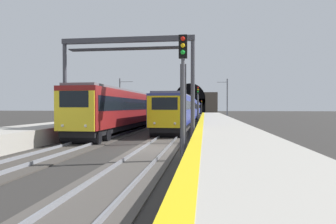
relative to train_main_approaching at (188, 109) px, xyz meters
The scene contains 15 objects.
ground_plane 33.61m from the train_main_approaching, behind, with size 320.00×320.00×0.00m, color #302D2B.
platform_right 33.86m from the train_main_approaching, behind, with size 112.00×4.09×1.08m, color #ADA89E.
platform_left 34.87m from the train_main_approaching, 164.39° to the left, with size 112.00×4.09×1.08m, color #ADA89E.
platform_right_edge_strip 33.65m from the train_main_approaching, behind, with size 112.00×0.50×0.01m, color yellow.
track_main_line 33.61m from the train_main_approaching, behind, with size 160.00×2.72×0.21m.
track_adjacent_line 33.99m from the train_main_approaching, behind, with size 160.00×3.06×0.21m.
train_main_approaching is the anchor object (origin of this frame).
train_adjacent_platform 13.05m from the train_main_approaching, 157.16° to the left, with size 42.46×3.19×4.06m.
railway_signal_near 37.13m from the train_main_approaching, behind, with size 0.39×0.38×5.74m.
railway_signal_mid 9.49m from the train_main_approaching, 168.41° to the right, with size 0.39×0.38×5.44m.
railway_signal_far 36.46m from the train_main_approaching, ahead, with size 0.39×0.38×4.56m.
overhead_signal_gantry 30.77m from the train_main_approaching, behind, with size 0.70×9.46×7.35m.
tunnel_portal 54.85m from the train_main_approaching, ahead, with size 2.82×19.77×11.07m.
catenary_mast_near 11.98m from the train_main_approaching, 96.80° to the left, with size 0.22×2.41×7.46m.
catenary_mast_far 7.03m from the train_main_approaching, 79.77° to the right, with size 0.22×1.88×7.43m.
Camera 1 is at (-16.56, -2.88, 2.50)m, focal length 30.84 mm.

